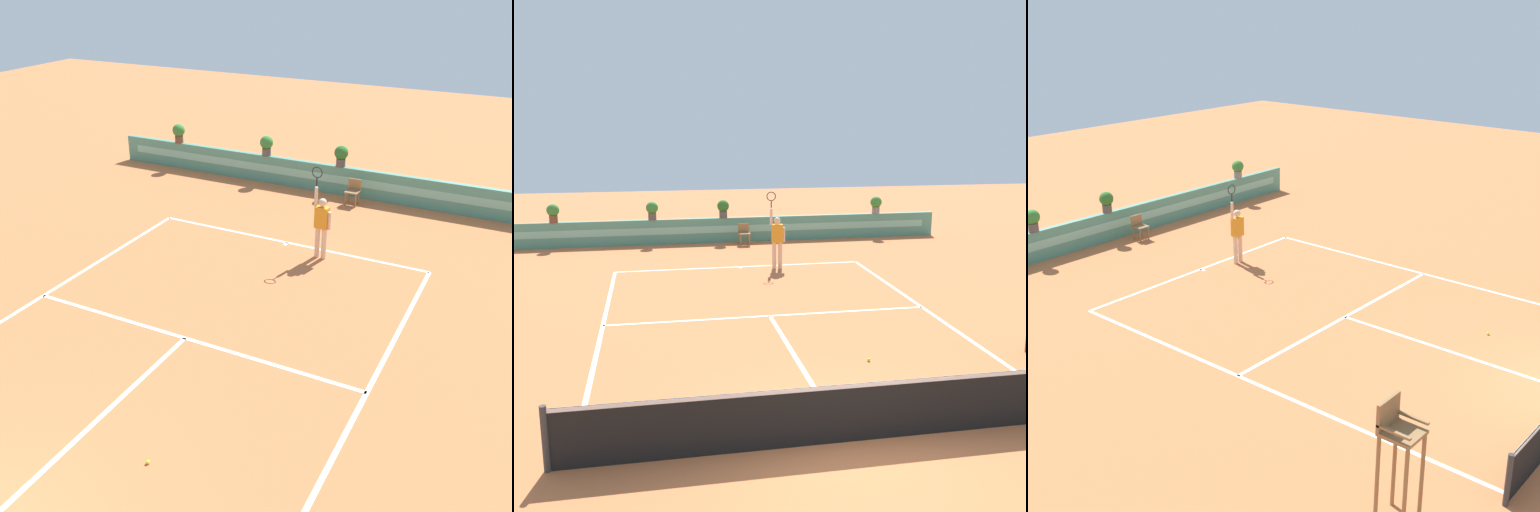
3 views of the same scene
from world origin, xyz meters
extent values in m
plane|color=#C66B3D|center=(0.00, 6.00, 0.00)|extent=(60.00, 60.00, 0.00)
cube|color=white|center=(0.00, 11.89, 0.00)|extent=(8.22, 0.10, 0.01)
cube|color=white|center=(0.00, 6.40, 0.00)|extent=(8.22, 0.10, 0.01)
cube|color=white|center=(0.00, 3.20, 0.00)|extent=(0.10, 6.40, 0.01)
cube|color=white|center=(-4.11, 5.95, 0.00)|extent=(0.10, 11.89, 0.01)
cube|color=white|center=(4.11, 5.95, 0.00)|extent=(0.10, 11.89, 0.01)
cube|color=white|center=(0.00, 11.79, 0.00)|extent=(0.10, 0.20, 0.01)
cylinder|color=#333333|center=(-4.41, 0.00, 0.50)|extent=(0.10, 0.10, 1.00)
cube|color=#4C8E7A|center=(0.00, 16.39, 0.50)|extent=(18.00, 0.20, 1.00)
cube|color=#7ABCA8|center=(0.00, 16.29, 0.55)|extent=(17.10, 0.01, 0.28)
cylinder|color=olive|center=(-6.12, 0.94, 0.80)|extent=(0.07, 0.07, 1.60)
cylinder|color=olive|center=(-5.61, 0.94, 0.80)|extent=(0.07, 0.07, 1.60)
cylinder|color=olive|center=(-6.12, 1.46, 0.80)|extent=(0.07, 0.07, 1.60)
cylinder|color=olive|center=(-5.61, 1.46, 0.80)|extent=(0.07, 0.07, 1.60)
cube|color=olive|center=(-5.86, 1.20, 1.63)|extent=(0.60, 0.60, 0.06)
cube|color=olive|center=(-5.86, 1.47, 1.90)|extent=(0.60, 0.06, 0.48)
cube|color=olive|center=(-6.13, 1.20, 1.78)|extent=(0.06, 0.60, 0.04)
cube|color=olive|center=(-5.59, 1.20, 1.78)|extent=(0.06, 0.60, 0.04)
cylinder|color=olive|center=(0.54, 15.41, 0.23)|extent=(0.05, 0.05, 0.45)
cylinder|color=olive|center=(0.89, 15.41, 0.23)|extent=(0.05, 0.05, 0.45)
cylinder|color=olive|center=(0.54, 15.77, 0.23)|extent=(0.05, 0.05, 0.45)
cylinder|color=olive|center=(0.89, 15.77, 0.23)|extent=(0.05, 0.05, 0.45)
cube|color=olive|center=(0.71, 15.59, 0.47)|extent=(0.44, 0.44, 0.04)
cube|color=olive|center=(0.71, 15.79, 0.67)|extent=(0.44, 0.04, 0.36)
cylinder|color=beige|center=(1.30, 11.41, 0.45)|extent=(0.14, 0.14, 0.90)
cylinder|color=beige|center=(1.10, 11.42, 0.45)|extent=(0.14, 0.14, 0.90)
cube|color=orange|center=(1.20, 11.42, 1.20)|extent=(0.38, 0.25, 0.60)
sphere|color=beige|center=(1.20, 11.42, 1.63)|extent=(0.22, 0.22, 0.22)
cylinder|color=beige|center=(1.00, 11.43, 1.75)|extent=(0.09, 0.09, 0.55)
cylinder|color=black|center=(1.00, 11.43, 2.17)|extent=(0.04, 0.04, 0.24)
torus|color=#262626|center=(1.00, 11.43, 2.43)|extent=(0.31, 0.06, 0.31)
cylinder|color=beige|center=(1.42, 11.40, 1.15)|extent=(0.09, 0.09, 0.50)
sphere|color=#CCE033|center=(1.43, 3.05, 0.03)|extent=(0.07, 0.07, 0.07)
cylinder|color=gray|center=(6.47, 16.39, 1.14)|extent=(0.32, 0.32, 0.28)
sphere|color=#387F33|center=(6.47, 16.39, 1.48)|extent=(0.48, 0.48, 0.48)
cylinder|color=#514C47|center=(-0.03, 16.39, 1.14)|extent=(0.32, 0.32, 0.28)
sphere|color=#2D6B28|center=(-0.03, 16.39, 1.48)|extent=(0.48, 0.48, 0.48)
cylinder|color=#514C47|center=(-2.85, 16.39, 1.14)|extent=(0.32, 0.32, 0.28)
sphere|color=#387F33|center=(-2.85, 16.39, 1.48)|extent=(0.48, 0.48, 0.48)
camera|label=1|loc=(6.33, -2.75, 7.50)|focal=42.44mm
camera|label=2|loc=(-2.80, -8.31, 4.84)|focal=43.39mm
camera|label=3|loc=(-14.36, -3.55, 7.97)|focal=50.75mm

